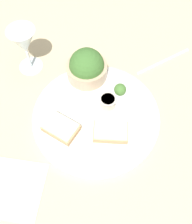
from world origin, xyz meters
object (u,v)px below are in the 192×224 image
wine_glass (24,43)px  sauce_ramekin (108,102)px  fork (164,61)px  cheese_toast_far (111,131)px  napkin (11,188)px  salad_bowl (87,67)px  cheese_toast_near (61,128)px

wine_glass → sauce_ramekin: bearing=-36.9°
wine_glass → fork: bearing=-1.7°
sauce_ramekin → wine_glass: size_ratio=0.31×
cheese_toast_far → wine_glass: wine_glass is taller
fork → wine_glass: bearing=178.3°
cheese_toast_far → napkin: (-0.26, -0.12, -0.02)m
napkin → fork: size_ratio=1.03×
salad_bowl → cheese_toast_near: size_ratio=1.10×
napkin → cheese_toast_far: bearing=25.7°
napkin → cheese_toast_near: bearing=48.9°
cheese_toast_far → cheese_toast_near: bearing=170.8°
cheese_toast_near → cheese_toast_far: (0.13, -0.02, 0.00)m
wine_glass → fork: size_ratio=0.82×
wine_glass → cheese_toast_far: bearing=-49.1°
wine_glass → napkin: 0.40m
cheese_toast_far → fork: size_ratio=0.54×
wine_glass → napkin: bearing=-95.1°
napkin → fork: 0.58m
sauce_ramekin → napkin: 0.34m
cheese_toast_far → wine_glass: 0.35m
sauce_ramekin → cheese_toast_near: 0.15m
wine_glass → napkin: wine_glass is taller
salad_bowl → wine_glass: size_ratio=0.80×
cheese_toast_near → cheese_toast_far: 0.13m
wine_glass → fork: (0.42, -0.01, -0.10)m
sauce_ramekin → cheese_toast_far: size_ratio=0.47×
cheese_toast_far → wine_glass: (-0.22, 0.26, 0.08)m
cheese_toast_near → wine_glass: wine_glass is taller
salad_bowl → sauce_ramekin: salad_bowl is taller
cheese_toast_near → fork: bearing=34.6°
sauce_ramekin → fork: (0.19, 0.16, -0.03)m
cheese_toast_near → fork: 0.40m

